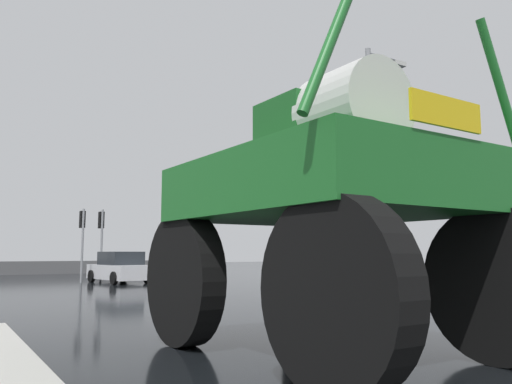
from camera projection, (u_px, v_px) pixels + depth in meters
name	position (u px, v px, depth m)	size (l,w,h in m)	color
ground_plane	(77.00, 297.00, 17.23)	(120.00, 120.00, 0.00)	black
oversize_sprayer	(326.00, 207.00, 7.56)	(3.91, 5.68, 4.56)	black
sedan_ahead	(120.00, 268.00, 25.47)	(2.30, 4.29, 1.52)	silver
traffic_signal_near_right	(309.00, 217.00, 13.23)	(0.24, 0.54, 3.25)	gray
traffic_signal_far_left	(82.00, 229.00, 25.71)	(0.24, 0.55, 3.64)	gray
traffic_signal_far_right	(101.00, 229.00, 26.20)	(0.24, 0.55, 3.64)	gray
streetlight_near_right	(374.00, 157.00, 17.33)	(1.83, 0.24, 8.39)	gray
roadside_barrier	(7.00, 268.00, 34.74)	(29.52, 0.24, 0.90)	#59595B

